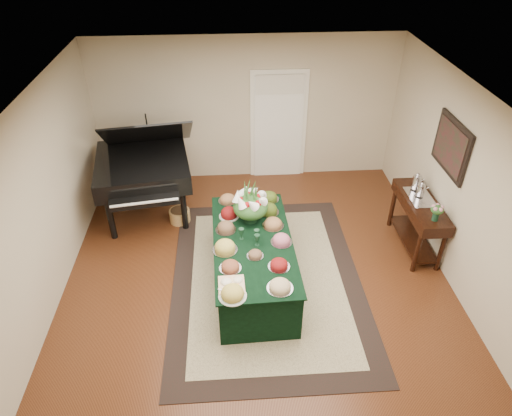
{
  "coord_description": "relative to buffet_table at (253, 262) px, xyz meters",
  "views": [
    {
      "loc": [
        -0.35,
        -4.84,
        4.64
      ],
      "look_at": [
        0.0,
        0.3,
        1.05
      ],
      "focal_mm": 32.0,
      "sensor_mm": 36.0,
      "label": 1
    }
  ],
  "objects": [
    {
      "name": "food_platters",
      "position": [
        -0.02,
        0.09,
        0.42
      ],
      "size": [
        1.07,
        2.32,
        0.12
      ],
      "color": "silver",
      "rests_on": "buffet_table"
    },
    {
      "name": "wall_painting",
      "position": [
        2.78,
        0.64,
        1.37
      ],
      "size": [
        0.05,
        0.95,
        0.75
      ],
      "color": "black",
      "rests_on": "ground"
    },
    {
      "name": "ground",
      "position": [
        0.07,
        0.05,
        -0.38
      ],
      "size": [
        6.0,
        6.0,
        0.0
      ],
      "primitive_type": "plane",
      "color": "black",
      "rests_on": "ground"
    },
    {
      "name": "buffet_table",
      "position": [
        0.0,
        0.0,
        0.0
      ],
      "size": [
        1.13,
        2.29,
        0.75
      ],
      "color": "black",
      "rests_on": "ground"
    },
    {
      "name": "area_rug",
      "position": [
        0.2,
        0.03,
        -0.37
      ],
      "size": [
        2.7,
        3.79,
        0.01
      ],
      "color": "black",
      "rests_on": "ground"
    },
    {
      "name": "mahogany_sideboard",
      "position": [
        2.56,
        0.64,
        0.29
      ],
      "size": [
        0.45,
        1.34,
        0.86
      ],
      "color": "black",
      "rests_on": "ground"
    },
    {
      "name": "grand_piano",
      "position": [
        -1.7,
        1.87,
        0.54
      ],
      "size": [
        1.76,
        1.97,
        1.81
      ],
      "color": "black",
      "rests_on": "ground"
    },
    {
      "name": "wicker_basket",
      "position": [
        -1.15,
        1.56,
        -0.27
      ],
      "size": [
        0.35,
        0.35,
        0.22
      ],
      "primitive_type": "cylinder",
      "color": "#A17841",
      "rests_on": "ground"
    },
    {
      "name": "pink_bouquet",
      "position": [
        2.56,
        0.17,
        0.65
      ],
      "size": [
        0.2,
        0.2,
        0.26
      ],
      "color": "#14321F",
      "rests_on": "mahogany_sideboard"
    },
    {
      "name": "cutting_board",
      "position": [
        -0.31,
        -0.8,
        0.41
      ],
      "size": [
        0.32,
        0.32,
        0.1
      ],
      "color": "tan",
      "rests_on": "buffet_table"
    },
    {
      "name": "green_goblets",
      "position": [
        -0.02,
        -0.0,
        0.46
      ],
      "size": [
        0.28,
        0.22,
        0.18
      ],
      "color": "#14321F",
      "rests_on": "buffet_table"
    },
    {
      "name": "tea_service",
      "position": [
        2.56,
        0.83,
        0.6
      ],
      "size": [
        0.34,
        0.58,
        0.3
      ],
      "color": "silver",
      "rests_on": "mahogany_sideboard"
    },
    {
      "name": "kitchen_doorway",
      "position": [
        0.67,
        3.02,
        0.65
      ],
      "size": [
        1.05,
        0.07,
        2.1
      ],
      "color": "white",
      "rests_on": "ground"
    },
    {
      "name": "floral_centerpiece",
      "position": [
        -0.0,
        0.47,
        0.67
      ],
      "size": [
        0.52,
        0.52,
        0.52
      ],
      "color": "#14321F",
      "rests_on": "buffet_table"
    }
  ]
}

